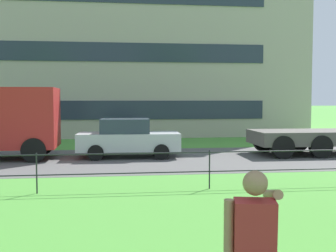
# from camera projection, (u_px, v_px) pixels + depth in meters

# --- Properties ---
(street_strip) EXTENTS (80.00, 6.84, 0.01)m
(street_strip) POSITION_uv_depth(u_px,v_px,m) (122.00, 160.00, 16.00)
(street_strip) COLOR #565454
(street_strip) RESTS_ON ground
(park_fence) EXTENTS (30.25, 0.04, 1.00)m
(park_fence) POSITION_uv_depth(u_px,v_px,m) (125.00, 165.00, 10.52)
(park_fence) COLOR #232328
(park_fence) RESTS_ON ground
(car_silver_far_left) EXTENTS (4.06, 1.93, 1.54)m
(car_silver_far_left) POSITION_uv_depth(u_px,v_px,m) (128.00, 138.00, 16.68)
(car_silver_far_left) COLOR #B7BABF
(car_silver_far_left) RESTS_ON ground
(apartment_building_background) EXTENTS (39.91, 12.91, 13.85)m
(apartment_building_background) POSITION_uv_depth(u_px,v_px,m) (4.00, 34.00, 29.51)
(apartment_building_background) COLOR #ADA393
(apartment_building_background) RESTS_ON ground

